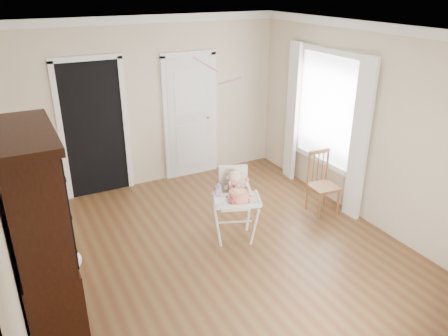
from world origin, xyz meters
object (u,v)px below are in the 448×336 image
cake (239,196)px  sippy_cup (217,191)px  dining_chair (322,185)px  high_chair (235,197)px  china_cabinet (41,236)px

cake → sippy_cup: sippy_cup is taller
dining_chair → high_chair: bearing=-173.3°
cake → china_cabinet: 2.28m
china_cabinet → dining_chair: 3.93m
cake → dining_chair: size_ratio=0.32×
high_chair → sippy_cup: 0.30m
high_chair → china_cabinet: bearing=-144.7°
dining_chair → sippy_cup: bearing=-173.4°
dining_chair → cake: bearing=-164.3°
sippy_cup → china_cabinet: china_cabinet is taller
sippy_cup → cake: bearing=-56.3°
cake → china_cabinet: size_ratio=0.14×
sippy_cup → china_cabinet: bearing=-165.0°
cake → dining_chair: bearing=11.6°
sippy_cup → china_cabinet: size_ratio=0.08×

